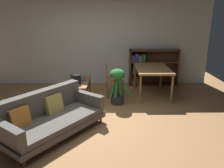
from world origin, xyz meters
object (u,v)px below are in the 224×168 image
Objects in this scene: fabric_couch at (50,116)px; dining_table at (152,70)px; desk_speaker at (77,79)px; dining_chair_near at (112,77)px; media_console at (81,91)px; open_laptop at (79,79)px; potted_floor_plant at (117,84)px; bookshelf at (150,67)px.

fabric_couch reaches higher than dining_table.
dining_chair_near reaches higher than desk_speaker.
dining_chair_near is at bearing -176.44° from dining_table.
fabric_couch is at bearing -137.53° from dining_table.
dining_chair_near reaches higher than dining_table.
open_laptop reaches higher than media_console.
fabric_couch is 1.91m from potted_floor_plant.
bookshelf is at bearing 31.55° from open_laptop.
media_console is 0.34m from open_laptop.
dining_chair_near is (1.15, 1.96, 0.19)m from fabric_couch.
dining_chair_near is 0.62× the size of bookshelf.
fabric_couch is at bearing -132.18° from potted_floor_plant.
fabric_couch is 2.19× the size of dining_chair_near.
media_console is at bearing 73.53° from desk_speaker.
dining_table reaches higher than desk_speaker.
desk_speaker is 0.15× the size of bookshelf.
bookshelf is (2.02, 1.61, -0.07)m from desk_speaker.
dining_table is (1.84, 0.45, 0.43)m from media_console.
dining_chair_near is at bearing 59.73° from fabric_couch.
fabric_couch is 1.52× the size of dining_table.
media_console is 0.95m from potted_floor_plant.
dining_table is (1.90, 0.64, 0.05)m from desk_speaker.
open_laptop is at bearing -165.84° from dining_chair_near.
desk_speaker is 0.25× the size of potted_floor_plant.
potted_floor_plant is at bearing -19.37° from open_laptop.
media_console is 4.95× the size of desk_speaker.
dining_chair_near is (-1.07, -0.07, -0.15)m from dining_table.
potted_floor_plant is at bearing -76.79° from dining_chair_near.
dining_chair_near is at bearing -138.96° from bookshelf.
desk_speaker reaches higher than media_console.
desk_speaker is 0.17× the size of dining_table.
fabric_couch reaches higher than open_laptop.
fabric_couch is at bearing -103.26° from media_console.
open_laptop is 1.03m from potted_floor_plant.
dining_table is at bearing 42.47° from fabric_couch.
fabric_couch is 2.28m from dining_chair_near.
dining_table is at bearing 33.43° from potted_floor_plant.
open_laptop is at bearing 80.18° from fabric_couch.
potted_floor_plant is 0.94× the size of dining_chair_near.
fabric_couch is 9.16× the size of desk_speaker.
dining_chair_near reaches higher than potted_floor_plant.
desk_speaker is (0.32, 1.39, 0.29)m from fabric_couch.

